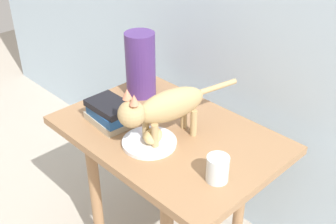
% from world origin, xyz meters
% --- Properties ---
extents(side_table, '(0.81, 0.55, 0.61)m').
position_xyz_m(side_table, '(0.00, 0.00, 0.51)').
color(side_table, '#9E724C').
rests_on(side_table, ground).
extents(plate, '(0.19, 0.19, 0.01)m').
position_xyz_m(plate, '(0.01, -0.10, 0.61)').
color(plate, white).
rests_on(plate, side_table).
extents(bread_roll, '(0.08, 0.10, 0.05)m').
position_xyz_m(bread_roll, '(0.03, -0.10, 0.64)').
color(bread_roll, '#E0BC7A').
rests_on(bread_roll, plate).
extents(cat, '(0.14, 0.47, 0.23)m').
position_xyz_m(cat, '(0.03, -0.05, 0.74)').
color(cat, tan).
rests_on(cat, side_table).
extents(book_stack, '(0.19, 0.13, 0.09)m').
position_xyz_m(book_stack, '(-0.19, -0.12, 0.65)').
color(book_stack, '#BCB299').
rests_on(book_stack, side_table).
extents(green_vase, '(0.12, 0.12, 0.27)m').
position_xyz_m(green_vase, '(-0.28, 0.12, 0.74)').
color(green_vase, '#4C2D72').
rests_on(green_vase, side_table).
extents(candle_jar, '(0.07, 0.07, 0.08)m').
position_xyz_m(candle_jar, '(0.30, -0.08, 0.64)').
color(candle_jar, silver).
rests_on(candle_jar, side_table).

